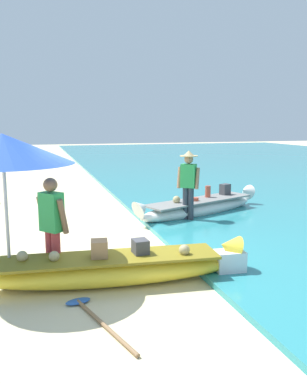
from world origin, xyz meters
TOP-DOWN VIEW (x-y plane):
  - ground_plane at (0.00, 0.00)m, footprint 80.00×80.00m
  - boat_yellow_foreground at (-0.34, -1.26)m, footprint 4.31×1.06m
  - boat_white_midground at (2.79, 2.67)m, footprint 4.08×2.16m
  - person_vendor_hatted at (2.23, 2.08)m, footprint 0.56×0.49m
  - person_tourist_customer at (-1.17, -0.78)m, footprint 0.51×0.55m
  - patio_umbrella_large at (-1.83, -0.87)m, footprint 2.09×2.09m
  - cooler_box at (1.59, -1.47)m, footprint 0.50×0.37m
  - paddle at (-0.75, -2.30)m, footprint 0.70×1.71m

SIDE VIEW (x-z plane):
  - ground_plane at x=0.00m, z-range 0.00..0.00m
  - paddle at x=-0.75m, z-range 0.00..0.06m
  - cooler_box at x=1.59m, z-range 0.00..0.43m
  - boat_yellow_foreground at x=-0.34m, z-range -0.11..0.63m
  - boat_white_midground at x=2.79m, z-range -0.12..0.65m
  - person_tourist_customer at x=-1.17m, z-range 0.10..1.75m
  - person_vendor_hatted at x=2.23m, z-range 0.15..1.96m
  - patio_umbrella_large at x=-1.83m, z-range 0.93..3.27m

